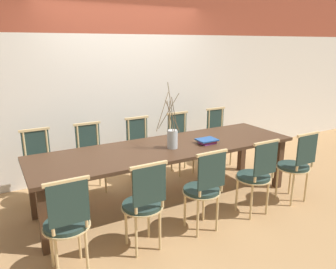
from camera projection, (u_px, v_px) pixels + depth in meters
The scene contains 15 objects.
ground_plane at pixel (168, 201), 4.20m from camera, with size 16.00×16.00×0.00m, color #A87F51.
wall_rear at pixel (125, 68), 4.88m from camera, with size 12.00×0.06×3.20m.
dining_table at pixel (168, 152), 4.03m from camera, with size 3.30×0.95×0.73m.
chair_near_leftend at pixel (67, 221), 2.74m from camera, with size 0.41×0.41×0.93m.
chair_near_left at pixel (144, 202), 3.08m from camera, with size 0.41×0.41×0.93m.
chair_near_center at pixel (204, 187), 3.40m from camera, with size 0.41×0.41×0.93m.
chair_near_right at pixel (257, 174), 3.74m from camera, with size 0.41×0.41×0.93m.
chair_near_rightend at pixel (297, 163), 4.06m from camera, with size 0.41×0.41×0.93m.
chair_far_leftend at pixel (39, 163), 4.07m from camera, with size 0.41×0.41×0.93m.
chair_far_left at pixel (91, 155), 4.38m from camera, with size 0.41×0.41×0.93m.
chair_far_center at pixel (141, 147), 4.72m from camera, with size 0.41×0.41×0.93m.
chair_far_right at pixel (181, 140), 5.04m from camera, with size 0.41×0.41×0.93m.
chair_far_rightend at pixel (219, 134), 5.39m from camera, with size 0.41×0.41×0.93m.
vase_centerpiece at pixel (172, 138), 3.91m from camera, with size 0.35×0.31×0.79m.
book_stack at pixel (207, 141), 4.12m from camera, with size 0.25×0.20×0.05m.
Camera 1 is at (-1.86, -3.34, 1.95)m, focal length 35.00 mm.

